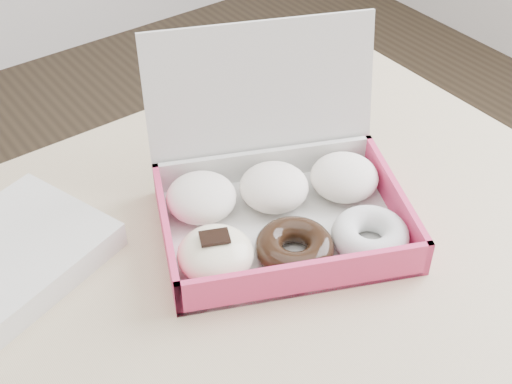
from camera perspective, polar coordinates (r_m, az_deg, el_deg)
table at (r=0.90m, az=-5.12°, el=-12.89°), size 1.20×0.80×0.75m
donut_box at (r=0.92m, az=1.77°, el=-0.81°), size 0.39×0.37×0.22m
newspapers at (r=0.92m, az=-19.05°, el=-4.90°), size 0.27×0.24×0.04m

